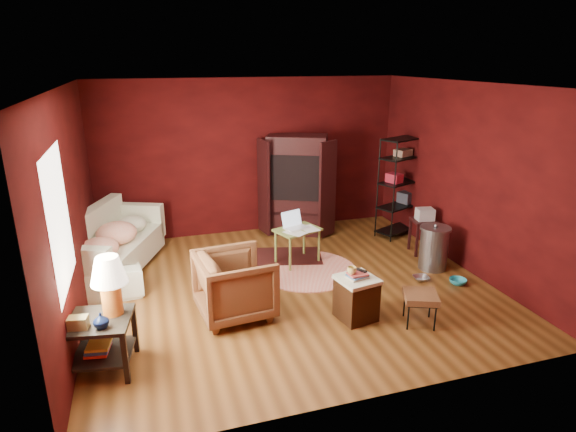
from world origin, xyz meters
The scene contains 18 objects.
room centered at (-0.04, -0.01, 1.40)m, with size 5.54×5.04×2.84m.
sofa centered at (-2.48, 1.25, 0.41)m, with size 2.07×0.61×0.81m, color white.
armchair centered at (-0.93, -0.54, 0.46)m, with size 0.89×0.83×0.91m, color black.
pet_bowl_steel centered at (1.88, -0.37, 0.12)m, with size 0.23×0.06×0.23m, color #B7B9BE.
pet_bowl_turquoise centered at (2.32, -0.64, 0.12)m, with size 0.25×0.08×0.25m, color teal.
vase centered at (-2.43, -1.42, 0.67)m, with size 0.16×0.16×0.16m, color #0B1739.
mug centered at (0.42, -1.07, 0.68)m, with size 0.11×0.09×0.11m, color #DBC56B.
side_table centered at (-2.39, -1.20, 0.74)m, with size 0.71×0.71×1.23m.
sofa_cushions centered at (-2.47, 1.27, 0.44)m, with size 1.58×2.28×0.89m.
hamper centered at (0.50, -1.08, 0.29)m, with size 0.53×0.53×0.64m.
footstool centered at (1.19, -1.42, 0.35)m, with size 0.52×0.52×0.41m.
rug_round centered at (0.39, 0.45, 0.01)m, with size 1.93×1.93×0.01m.
rug_oriental centered at (0.24, 1.04, 0.01)m, with size 1.27×1.00×0.01m.
laptop_desk centered at (0.33, 0.79, 0.51)m, with size 0.78×0.69×0.82m.
tv_armoire centered at (0.77, 2.13, 0.94)m, with size 1.30×1.09×1.81m.
wire_shelving centered at (2.53, 1.49, 0.99)m, with size 0.96×0.70×1.80m.
small_stand centered at (2.46, 0.56, 0.58)m, with size 0.45×0.45×0.77m.
trash_can centered at (2.27, -0.05, 0.34)m, with size 0.53×0.53×0.73m.
Camera 1 is at (-1.90, -5.94, 3.13)m, focal length 30.00 mm.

